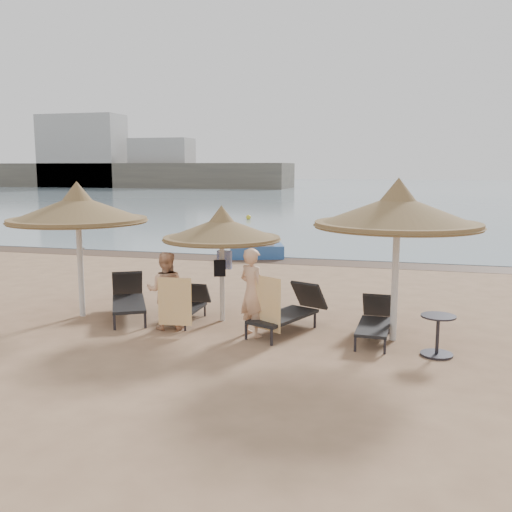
{
  "coord_description": "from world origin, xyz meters",
  "views": [
    {
      "loc": [
        3.27,
        -10.68,
        3.37
      ],
      "look_at": [
        0.11,
        1.2,
        1.45
      ],
      "focal_mm": 40.0,
      "sensor_mm": 36.0,
      "label": 1
    }
  ],
  "objects_px": {
    "palapa_center": "(222,229)",
    "person_left": "(165,284)",
    "pedal_boat": "(256,249)",
    "palapa_right": "(398,212)",
    "lounger_near_right": "(291,310)",
    "lounger_far_right": "(375,320)",
    "person_right": "(252,285)",
    "lounger_far_left": "(128,298)",
    "lounger_near_left": "(189,305)",
    "side_table": "(437,337)",
    "palapa_left": "(78,209)"
  },
  "relations": [
    {
      "from": "person_right",
      "to": "lounger_near_left",
      "type": "bearing_deg",
      "value": 6.68
    },
    {
      "from": "palapa_center",
      "to": "person_right",
      "type": "relative_size",
      "value": 1.24
    },
    {
      "from": "lounger_near_right",
      "to": "pedal_boat",
      "type": "distance_m",
      "value": 9.64
    },
    {
      "from": "lounger_near_left",
      "to": "palapa_center",
      "type": "bearing_deg",
      "value": 6.69
    },
    {
      "from": "pedal_boat",
      "to": "lounger_near_right",
      "type": "bearing_deg",
      "value": -89.38
    },
    {
      "from": "person_left",
      "to": "palapa_left",
      "type": "bearing_deg",
      "value": -25.56
    },
    {
      "from": "lounger_far_left",
      "to": "lounger_near_left",
      "type": "height_order",
      "value": "lounger_far_left"
    },
    {
      "from": "lounger_near_right",
      "to": "pedal_boat",
      "type": "height_order",
      "value": "lounger_near_right"
    },
    {
      "from": "palapa_left",
      "to": "lounger_near_right",
      "type": "relative_size",
      "value": 1.42
    },
    {
      "from": "palapa_left",
      "to": "person_right",
      "type": "distance_m",
      "value": 4.42
    },
    {
      "from": "palapa_center",
      "to": "lounger_far_right",
      "type": "height_order",
      "value": "palapa_center"
    },
    {
      "from": "lounger_near_right",
      "to": "person_right",
      "type": "bearing_deg",
      "value": -115.7
    },
    {
      "from": "palapa_center",
      "to": "person_left",
      "type": "distance_m",
      "value": 1.71
    },
    {
      "from": "person_left",
      "to": "pedal_boat",
      "type": "relative_size",
      "value": 0.85
    },
    {
      "from": "lounger_far_left",
      "to": "person_right",
      "type": "relative_size",
      "value": 1.04
    },
    {
      "from": "palapa_right",
      "to": "lounger_near_right",
      "type": "bearing_deg",
      "value": 174.88
    },
    {
      "from": "palapa_left",
      "to": "lounger_near_right",
      "type": "height_order",
      "value": "palapa_left"
    },
    {
      "from": "person_left",
      "to": "pedal_boat",
      "type": "xyz_separation_m",
      "value": [
        -0.62,
        9.68,
        -0.61
      ]
    },
    {
      "from": "person_left",
      "to": "person_right",
      "type": "bearing_deg",
      "value": 165.58
    },
    {
      "from": "palapa_left",
      "to": "palapa_center",
      "type": "xyz_separation_m",
      "value": [
        3.22,
        0.44,
        -0.4
      ]
    },
    {
      "from": "lounger_far_left",
      "to": "lounger_near_right",
      "type": "xyz_separation_m",
      "value": [
        3.82,
        -0.16,
        -0.0
      ]
    },
    {
      "from": "lounger_far_left",
      "to": "side_table",
      "type": "xyz_separation_m",
      "value": [
        6.7,
        -1.12,
        -0.07
      ]
    },
    {
      "from": "palapa_left",
      "to": "lounger_near_left",
      "type": "height_order",
      "value": "palapa_left"
    },
    {
      "from": "lounger_near_left",
      "to": "lounger_near_right",
      "type": "bearing_deg",
      "value": -5.89
    },
    {
      "from": "palapa_left",
      "to": "person_left",
      "type": "bearing_deg",
      "value": -11.48
    },
    {
      "from": "palapa_center",
      "to": "person_left",
      "type": "bearing_deg",
      "value": -136.28
    },
    {
      "from": "palapa_center",
      "to": "person_left",
      "type": "xyz_separation_m",
      "value": [
        -0.95,
        -0.91,
        -1.09
      ]
    },
    {
      "from": "side_table",
      "to": "person_left",
      "type": "relative_size",
      "value": 0.39
    },
    {
      "from": "palapa_center",
      "to": "person_right",
      "type": "bearing_deg",
      "value": -44.31
    },
    {
      "from": "palapa_right",
      "to": "person_right",
      "type": "xyz_separation_m",
      "value": [
        -2.76,
        -0.41,
        -1.49
      ]
    },
    {
      "from": "side_table",
      "to": "pedal_boat",
      "type": "relative_size",
      "value": 0.33
    },
    {
      "from": "side_table",
      "to": "person_right",
      "type": "xyz_separation_m",
      "value": [
        -3.55,
        0.35,
        0.69
      ]
    },
    {
      "from": "lounger_near_right",
      "to": "side_table",
      "type": "distance_m",
      "value": 3.03
    },
    {
      "from": "palapa_right",
      "to": "person_left",
      "type": "relative_size",
      "value": 1.69
    },
    {
      "from": "palapa_right",
      "to": "person_right",
      "type": "distance_m",
      "value": 3.17
    },
    {
      "from": "palapa_right",
      "to": "lounger_near_right",
      "type": "xyz_separation_m",
      "value": [
        -2.09,
        0.19,
        -2.12
      ]
    },
    {
      "from": "palapa_right",
      "to": "lounger_far_right",
      "type": "distance_m",
      "value": 2.2
    },
    {
      "from": "palapa_center",
      "to": "lounger_near_left",
      "type": "height_order",
      "value": "palapa_center"
    },
    {
      "from": "person_right",
      "to": "pedal_boat",
      "type": "height_order",
      "value": "person_right"
    },
    {
      "from": "lounger_near_left",
      "to": "pedal_boat",
      "type": "relative_size",
      "value": 0.74
    },
    {
      "from": "lounger_near_left",
      "to": "lounger_near_right",
      "type": "distance_m",
      "value": 2.38
    },
    {
      "from": "palapa_left",
      "to": "lounger_near_left",
      "type": "bearing_deg",
      "value": 8.02
    },
    {
      "from": "palapa_right",
      "to": "lounger_far_right",
      "type": "height_order",
      "value": "palapa_right"
    },
    {
      "from": "palapa_left",
      "to": "lounger_far_right",
      "type": "bearing_deg",
      "value": -0.15
    },
    {
      "from": "lounger_far_left",
      "to": "lounger_near_right",
      "type": "distance_m",
      "value": 3.83
    },
    {
      "from": "lounger_far_left",
      "to": "person_left",
      "type": "distance_m",
      "value": 1.56
    },
    {
      "from": "lounger_near_right",
      "to": "person_left",
      "type": "distance_m",
      "value": 2.68
    },
    {
      "from": "person_left",
      "to": "pedal_boat",
      "type": "bearing_deg",
      "value": -100.41
    },
    {
      "from": "palapa_left",
      "to": "person_right",
      "type": "bearing_deg",
      "value": -6.49
    },
    {
      "from": "side_table",
      "to": "person_left",
      "type": "distance_m",
      "value": 5.49
    }
  ]
}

